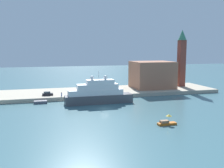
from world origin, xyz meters
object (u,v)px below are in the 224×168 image
at_px(bell_tower, 182,56).
at_px(person_figure, 62,94).
at_px(small_motorboat, 167,122).
at_px(parked_car, 47,94).
at_px(large_yacht, 98,94).
at_px(work_barge, 41,102).
at_px(mooring_bollard, 87,94).
at_px(harbor_building, 152,75).

distance_m(bell_tower, person_figure, 59.17).
xyz_separation_m(small_motorboat, bell_tower, (33.56, 50.74, 14.97)).
bearing_deg(small_motorboat, parked_car, 123.28).
bearing_deg(large_yacht, work_barge, 165.50).
distance_m(bell_tower, mooring_bollard, 50.42).
bearing_deg(mooring_bollard, small_motorboat, -70.88).
distance_m(large_yacht, bell_tower, 50.62).
bearing_deg(bell_tower, mooring_bollard, -165.56).
relative_size(small_motorboat, bell_tower, 0.18).
relative_size(harbor_building, mooring_bollard, 20.61).
distance_m(harbor_building, mooring_bollard, 34.22).
height_order(large_yacht, mooring_bollard, large_yacht).
height_order(work_barge, bell_tower, bell_tower).
bearing_deg(harbor_building, parked_car, -171.09).
relative_size(small_motorboat, mooring_bollard, 5.64).
relative_size(harbor_building, person_figure, 10.85).
bearing_deg(harbor_building, mooring_bollard, -160.59).
bearing_deg(person_figure, harbor_building, 14.17).
height_order(harbor_building, parked_car, harbor_building).
bearing_deg(small_motorboat, work_barge, 130.94).
bearing_deg(parked_car, large_yacht, -36.17).
bearing_deg(mooring_bollard, harbor_building, 19.41).
relative_size(person_figure, mooring_bollard, 1.90).
xyz_separation_m(small_motorboat, work_barge, (-30.61, 35.29, -0.27)).
xyz_separation_m(harbor_building, parked_car, (-46.41, -7.28, -5.35)).
bearing_deg(harbor_building, bell_tower, 3.29).
relative_size(large_yacht, person_figure, 14.61).
xyz_separation_m(harbor_building, person_figure, (-41.39, -10.45, -5.20)).
bearing_deg(small_motorboat, mooring_bollard, 109.12).
bearing_deg(large_yacht, bell_tower, 24.70).
height_order(large_yacht, work_barge, large_yacht).
relative_size(work_barge, mooring_bollard, 5.26).
relative_size(bell_tower, person_figure, 16.05).
bearing_deg(parked_car, harbor_building, 8.91).
relative_size(work_barge, harbor_building, 0.26).
relative_size(work_barge, parked_car, 1.12).
xyz_separation_m(large_yacht, bell_tower, (44.60, 20.51, 12.36)).
bearing_deg(mooring_bollard, person_figure, 175.36).
height_order(harbor_building, bell_tower, bell_tower).
height_order(bell_tower, mooring_bollard, bell_tower).
relative_size(small_motorboat, harbor_building, 0.27).
bearing_deg(small_motorboat, large_yacht, 110.06).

